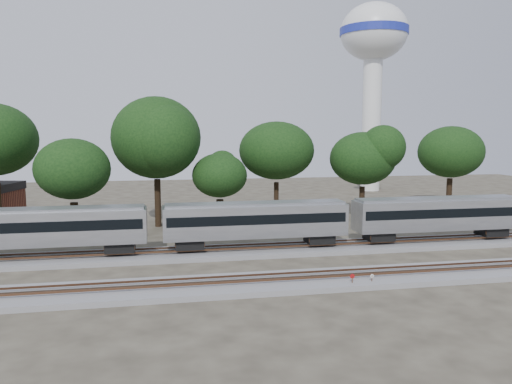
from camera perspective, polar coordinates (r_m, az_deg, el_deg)
The scene contains 14 objects.
ground at distance 40.99m, azimuth 2.10°, elevation -8.90°, with size 160.00×160.00×0.00m, color #383328.
track_far at distance 46.61m, azimuth 0.43°, elevation -6.70°, with size 160.00×5.00×0.73m.
track_near at distance 37.20m, azimuth 3.51°, elevation -10.23°, with size 160.00×5.00×0.73m.
train at distance 48.53m, azimuth 10.81°, elevation -2.75°, with size 106.25×3.03×4.47m.
switch_stand_red at distance 36.82m, azimuth 10.95°, elevation -9.76°, with size 0.34×0.06×1.06m.
switch_stand_white at distance 37.55m, azimuth 13.11°, elevation -9.62°, with size 0.29×0.11×0.94m.
switch_lever at distance 37.88m, azimuth 12.20°, elevation -10.15°, with size 0.50×0.30×0.30m, color #512D19.
water_tower at distance 99.19m, azimuth 13.27°, elevation 15.25°, with size 12.65×12.65×35.01m.
tree_2 at distance 53.72m, azimuth -20.23°, elevation 2.46°, with size 7.55×7.55×10.65m.
tree_3 at distance 59.48m, azimuth -11.33°, elevation 6.09°, with size 10.66×10.66×15.02m.
tree_4 at distance 58.31m, azimuth -4.18°, elevation 1.88°, with size 6.22×6.22×8.78m.
tree_5 at distance 63.79m, azimuth 2.36°, elevation 4.74°, with size 8.94×8.94×12.61m.
tree_6 at distance 64.91m, azimuth 12.12°, elevation 3.76°, with size 7.95×7.95×11.20m.
tree_7 at distance 77.33m, azimuth 21.39°, elevation 4.27°, with size 8.44×8.44×11.90m.
Camera 1 is at (-8.92, -38.43, 11.12)m, focal length 35.00 mm.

